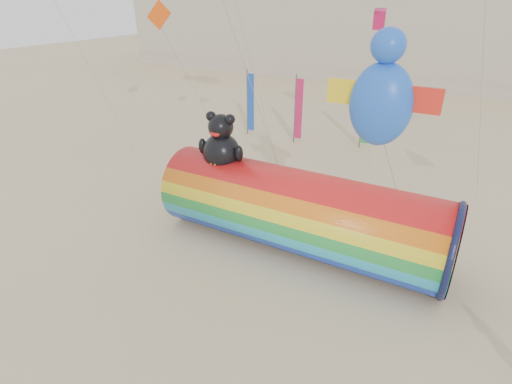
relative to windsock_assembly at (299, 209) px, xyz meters
The scene contains 3 objects.
ground 3.63m from the windsock_assembly, 145.72° to the right, with size 160.00×160.00×0.00m, color #CCB58C.
windsock_assembly is the anchor object (origin of this frame).
festival_banners 14.59m from the windsock_assembly, 112.51° to the left, with size 9.61×1.47×5.20m.
Camera 1 is at (8.32, -12.59, 10.47)m, focal length 28.00 mm.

